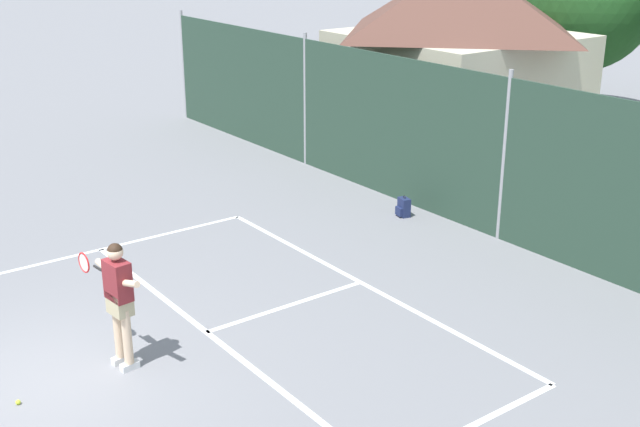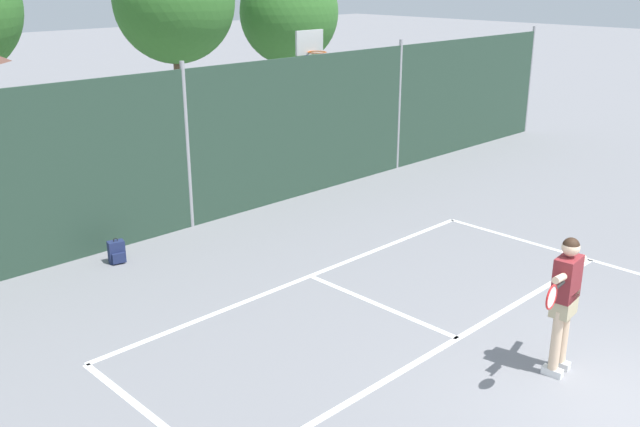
# 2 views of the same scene
# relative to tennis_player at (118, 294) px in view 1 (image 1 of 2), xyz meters

# --- Properties ---
(ground_plane) EXTENTS (120.00, 120.00, 0.00)m
(ground_plane) POSITION_rel_tennis_player_xyz_m (-0.18, -1.07, -1.11)
(ground_plane) COLOR gray
(court_markings) EXTENTS (8.30, 11.10, 0.01)m
(court_markings) POSITION_rel_tennis_player_xyz_m (-0.18, -0.43, -1.11)
(court_markings) COLOR white
(court_markings) RESTS_ON ground
(chainlink_fence) EXTENTS (26.09, 0.09, 3.32)m
(chainlink_fence) POSITION_rel_tennis_player_xyz_m (-0.18, 7.93, 0.48)
(chainlink_fence) COLOR #284233
(chainlink_fence) RESTS_ON ground
(clubhouse_building) EXTENTS (5.78, 5.78, 5.02)m
(clubhouse_building) POSITION_rel_tennis_player_xyz_m (-5.73, 12.31, 1.49)
(clubhouse_building) COLOR beige
(clubhouse_building) RESTS_ON ground
(tennis_player) EXTENTS (1.42, 0.36, 1.85)m
(tennis_player) POSITION_rel_tennis_player_xyz_m (0.00, 0.00, 0.00)
(tennis_player) COLOR silver
(tennis_player) RESTS_ON ground
(tennis_ball) EXTENTS (0.07, 0.07, 0.07)m
(tennis_ball) POSITION_rel_tennis_player_xyz_m (0.09, -1.51, -1.08)
(tennis_ball) COLOR #CCE033
(tennis_ball) RESTS_ON ground
(backpack_navy) EXTENTS (0.31, 0.29, 0.46)m
(backpack_navy) POSITION_rel_tennis_player_xyz_m (-2.22, 7.27, -0.92)
(backpack_navy) COLOR navy
(backpack_navy) RESTS_ON ground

